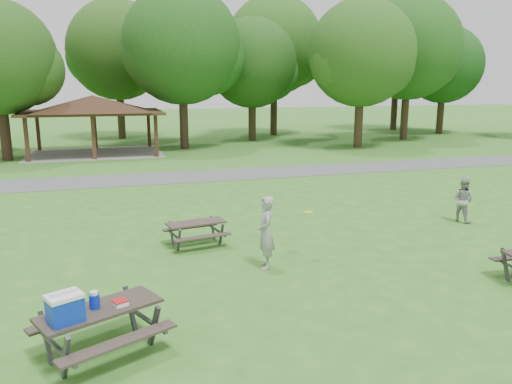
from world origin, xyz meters
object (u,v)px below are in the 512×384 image
object	(u,v)px
picnic_table_near	(89,315)
picnic_table_middle	(196,228)
frisbee_thrower	(266,232)
frisbee_catcher	(463,200)

from	to	relation	value
picnic_table_near	picnic_table_middle	size ratio (longest dim) A/B	1.37
picnic_table_middle	frisbee_thrower	size ratio (longest dim) A/B	1.00
picnic_table_near	frisbee_thrower	size ratio (longest dim) A/B	1.37
picnic_table_near	frisbee_catcher	distance (m)	12.81
frisbee_catcher	picnic_table_near	bearing A→B (deg)	91.67
frisbee_thrower	picnic_table_near	bearing A→B (deg)	-41.37
picnic_table_middle	frisbee_catcher	xyz separation A→B (m)	(8.91, -0.07, 0.22)
frisbee_catcher	frisbee_thrower	bearing A→B (deg)	82.86
picnic_table_near	frisbee_thrower	xyz separation A→B (m)	(4.07, 3.21, 0.12)
picnic_table_near	picnic_table_middle	distance (m)	6.10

